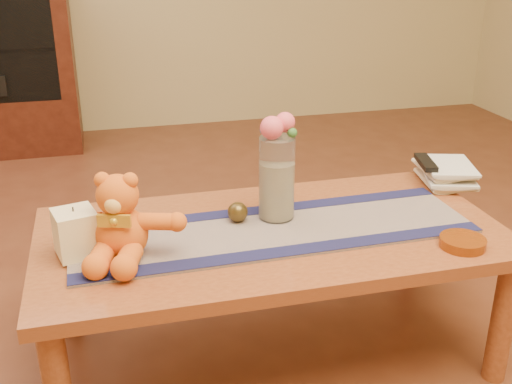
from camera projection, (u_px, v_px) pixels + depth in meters
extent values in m
plane|color=#552818|center=(271.00, 352.00, 2.04)|extent=(5.50, 5.50, 0.00)
cube|color=brown|center=(272.00, 236.00, 1.88)|extent=(1.40, 0.70, 0.04)
cylinder|color=brown|center=(503.00, 321.00, 1.85)|extent=(0.07, 0.07, 0.41)
cylinder|color=brown|center=(65.00, 280.00, 2.07)|extent=(0.07, 0.07, 0.41)
cylinder|color=brown|center=(411.00, 237.00, 2.37)|extent=(0.07, 0.07, 0.41)
cube|color=#191E47|center=(274.00, 230.00, 1.86)|extent=(1.21, 0.37, 0.01)
cube|color=#151741|center=(289.00, 251.00, 1.73)|extent=(1.20, 0.08, 0.00)
cube|color=#151741|center=(261.00, 210.00, 1.98)|extent=(1.20, 0.08, 0.00)
cube|color=beige|center=(76.00, 233.00, 1.69)|extent=(0.13, 0.13, 0.13)
cylinder|color=black|center=(73.00, 209.00, 1.66)|extent=(0.00, 0.00, 0.01)
cylinder|color=silver|center=(277.00, 178.00, 1.89)|extent=(0.11, 0.11, 0.26)
cylinder|color=beige|center=(277.00, 190.00, 1.90)|extent=(0.09, 0.09, 0.18)
sphere|color=#EE5469|center=(272.00, 128.00, 1.81)|extent=(0.07, 0.07, 0.07)
sphere|color=#EE5469|center=(285.00, 122.00, 1.83)|extent=(0.06, 0.06, 0.06)
sphere|color=#4A60A1|center=(277.00, 125.00, 1.86)|extent=(0.04, 0.04, 0.04)
sphere|color=#4A60A1|center=(266.00, 130.00, 1.84)|extent=(0.04, 0.04, 0.04)
sphere|color=#33662D|center=(292.00, 133.00, 1.82)|extent=(0.03, 0.03, 0.03)
sphere|color=#453517|center=(238.00, 212.00, 1.90)|extent=(0.07, 0.07, 0.06)
imported|color=beige|center=(423.00, 181.00, 2.21)|extent=(0.20, 0.25, 0.02)
imported|color=beige|center=(425.00, 176.00, 2.20)|extent=(0.23, 0.26, 0.02)
imported|color=beige|center=(422.00, 171.00, 2.20)|extent=(0.19, 0.24, 0.02)
imported|color=beige|center=(426.00, 166.00, 2.19)|extent=(0.22, 0.26, 0.02)
cube|color=black|center=(426.00, 162.00, 2.18)|extent=(0.08, 0.17, 0.02)
cylinder|color=#BF5914|center=(463.00, 242.00, 1.76)|extent=(0.14, 0.14, 0.03)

